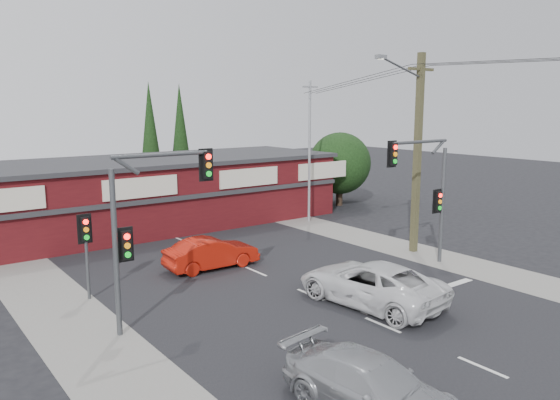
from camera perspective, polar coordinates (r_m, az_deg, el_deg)
ground at (r=21.27m, az=5.28°, el=-10.69°), size 120.00×120.00×0.00m
road_strip at (r=24.98m, az=-2.52°, el=-7.50°), size 14.00×70.00×0.01m
verge_left at (r=21.62m, az=-21.79°, el=-11.01°), size 3.00×70.00×0.02m
verge_right at (r=30.42m, az=10.83°, el=-4.48°), size 3.00×70.00×0.02m
stop_line at (r=22.74m, az=14.51°, el=-9.56°), size 6.50×0.35×0.01m
white_suv at (r=21.15m, az=9.43°, el=-8.57°), size 3.33×6.13×1.63m
silver_suv at (r=14.19m, az=9.51°, el=-18.67°), size 2.62×5.08×1.41m
red_sedan at (r=25.51m, az=-7.16°, el=-5.52°), size 4.43×1.67×1.44m
lane_dashes at (r=26.52m, az=-4.88°, el=-6.47°), size 0.12×51.43×0.01m
shop_building at (r=34.44m, az=-15.32°, el=0.62°), size 27.30×8.40×4.22m
tree_cluster at (r=41.49m, az=6.03°, el=3.50°), size 5.90×5.10×5.50m
conifer_near at (r=42.28m, az=-13.41°, el=6.92°), size 1.80×1.80×9.25m
conifer_far at (r=45.58m, az=-10.38°, el=7.22°), size 1.80×1.80×9.25m
traffic_mast_left at (r=18.45m, az=-13.85°, el=-1.44°), size 3.77×0.27×5.97m
traffic_mast_right at (r=25.92m, az=15.21°, el=1.74°), size 3.96×0.27×5.97m
pedestal_signal at (r=22.19m, az=-19.64°, el=-3.87°), size 0.55×0.27×3.38m
utility_pole at (r=28.16m, az=14.04°, el=5.38°), size 4.38×0.59×10.00m
steel_pole at (r=34.99m, az=3.10°, el=5.34°), size 1.20×0.16×9.00m
power_lines at (r=25.17m, az=24.47°, el=12.62°), size 2.01×29.00×1.22m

